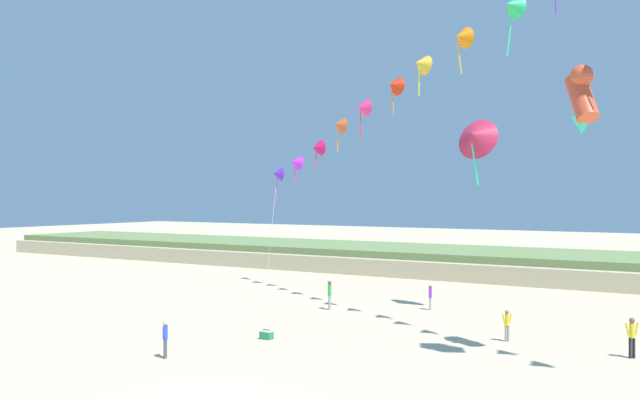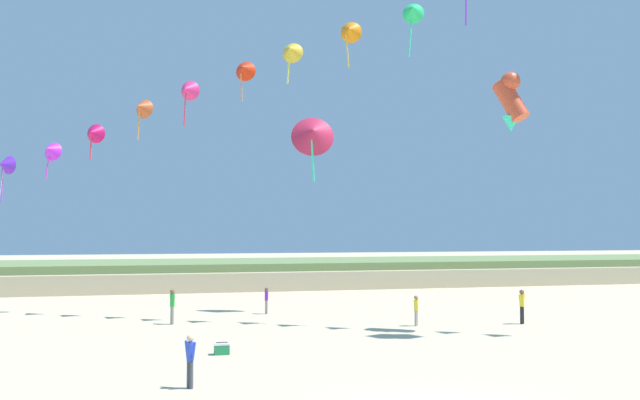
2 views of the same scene
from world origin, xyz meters
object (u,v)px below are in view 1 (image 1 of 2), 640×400
person_mid_center (430,296)px  person_far_right (632,335)px  person_near_left (330,293)px  large_kite_mid_trail (475,137)px  large_kite_low_lead (582,96)px  beach_cooler (266,335)px  person_far_left (507,323)px  person_near_right (165,336)px

person_mid_center → person_far_right: bearing=-30.5°
person_near_left → person_far_right: (16.98, -3.93, -0.02)m
person_near_left → large_kite_mid_trail: (7.88, 3.16, 9.23)m
person_mid_center → large_kite_low_lead: bearing=-41.7°
beach_cooler → large_kite_mid_trail: bearing=62.5°
large_kite_low_lead → large_kite_mid_trail: large_kite_low_lead is taller
person_mid_center → person_far_right: person_far_right is taller
person_far_right → large_kite_low_lead: bearing=-128.4°
person_near_left → person_far_right: size_ratio=1.02×
person_far_right → large_kite_low_lead: (-1.64, -2.07, 9.85)m
person_far_left → person_far_right: 5.43m
person_near_left → person_mid_center: size_ratio=1.17×
person_far_right → large_kite_mid_trail: 14.79m
person_near_right → large_kite_mid_trail: bearing=66.1°
person_near_right → large_kite_mid_trail: size_ratio=0.38×
person_mid_center → beach_cooler: bearing=-106.7°
person_mid_center → beach_cooler: person_mid_center is taller
large_kite_mid_trail → beach_cooler: (-6.22, -11.93, -10.02)m
person_near_left → person_far_left: bearing=-16.2°
person_far_left → person_far_right: size_ratio=0.87×
person_near_right → person_far_right: size_ratio=0.93×
person_far_left → beach_cooler: bearing=-151.4°
person_mid_center → person_far_left: bearing=-45.0°
large_kite_low_lead → person_far_right: bearing=51.6°
large_kite_low_lead → person_far_left: bearing=144.9°
person_near_right → beach_cooler: size_ratio=2.74×
person_mid_center → large_kite_mid_trail: size_ratio=0.36×
person_near_right → person_mid_center: size_ratio=1.07×
person_near_left → person_far_left: size_ratio=1.17×
large_kite_low_lead → large_kite_mid_trail: size_ratio=0.68×
large_kite_low_lead → large_kite_mid_trail: (-7.46, 9.16, -0.60)m
person_mid_center → person_near_right: bearing=-106.2°
person_near_right → large_kite_low_lead: large_kite_low_lead is taller
person_near_left → person_far_right: person_near_left is taller
large_kite_mid_trail → person_near_left: bearing=-158.2°
person_far_left → person_far_right: bearing=-6.0°
person_far_left → large_kite_mid_trail: large_kite_mid_trail is taller
person_mid_center → person_far_left: size_ratio=1.00×
person_mid_center → beach_cooler: (-3.54, -11.79, -0.64)m
large_kite_mid_trail → large_kite_low_lead: bearing=-50.9°
beach_cooler → person_far_right: bearing=17.5°
person_mid_center → large_kite_low_lead: large_kite_low_lead is taller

